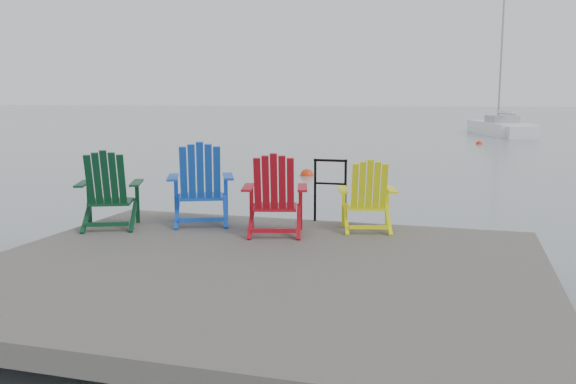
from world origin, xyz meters
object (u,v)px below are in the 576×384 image
(buoy_b, at_px, (479,144))
(sailboat_near, at_px, (500,129))
(chair_red, at_px, (275,194))
(buoy_a, at_px, (307,176))
(chair_yellow, at_px, (368,195))
(chair_blue, at_px, (201,184))
(handrail, at_px, (330,184))
(chair_green, at_px, (109,190))

(buoy_b, bearing_deg, sailboat_near, 81.51)
(chair_red, relative_size, buoy_a, 2.64)
(chair_red, distance_m, chair_yellow, 1.25)
(buoy_a, bearing_deg, chair_red, -77.83)
(sailboat_near, bearing_deg, buoy_b, -111.39)
(sailboat_near, height_order, buoy_b, sailboat_near)
(chair_red, xyz_separation_m, chair_yellow, (1.11, 0.56, -0.05))
(chair_red, relative_size, buoy_b, 3.10)
(chair_yellow, distance_m, buoy_b, 24.40)
(chair_blue, height_order, sailboat_near, sailboat_near)
(handrail, height_order, buoy_b, handrail)
(chair_blue, bearing_deg, sailboat_near, 56.85)
(chair_yellow, distance_m, sailboat_near, 33.88)
(handrail, bearing_deg, buoy_a, 106.50)
(chair_green, distance_m, chair_red, 2.28)
(chair_blue, xyz_separation_m, buoy_b, (4.18, 24.52, -1.07))
(chair_yellow, distance_m, buoy_a, 10.05)
(chair_yellow, height_order, sailboat_near, sailboat_near)
(chair_yellow, xyz_separation_m, buoy_a, (-3.27, 9.45, -0.98))
(chair_green, height_order, chair_blue, chair_blue)
(buoy_b, bearing_deg, chair_blue, -99.67)
(handrail, bearing_deg, sailboat_near, 83.32)
(chair_yellow, relative_size, buoy_b, 2.81)
(chair_red, bearing_deg, buoy_b, 68.35)
(handrail, distance_m, chair_red, 1.15)
(handrail, distance_m, buoy_a, 9.42)
(chair_yellow, bearing_deg, chair_green, 179.12)
(handrail, height_order, sailboat_near, sailboat_near)
(chair_blue, xyz_separation_m, sailboat_near, (5.58, 33.92, -0.72))
(handrail, xyz_separation_m, chair_blue, (-1.69, -0.68, 0.03))
(handrail, bearing_deg, chair_yellow, -37.66)
(chair_green, xyz_separation_m, buoy_b, (5.25, 25.12, -1.03))
(sailboat_near, bearing_deg, chair_blue, -112.24)
(chair_red, bearing_deg, handrail, 49.39)
(chair_blue, distance_m, chair_red, 1.24)
(buoy_a, height_order, buoy_b, buoy_a)
(chair_green, distance_m, sailboat_near, 35.17)
(buoy_b, bearing_deg, buoy_a, -109.11)
(chair_blue, relative_size, chair_red, 1.09)
(chair_blue, bearing_deg, chair_yellow, -18.61)
(chair_yellow, bearing_deg, sailboat_near, 70.06)
(chair_blue, bearing_deg, buoy_b, 56.52)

